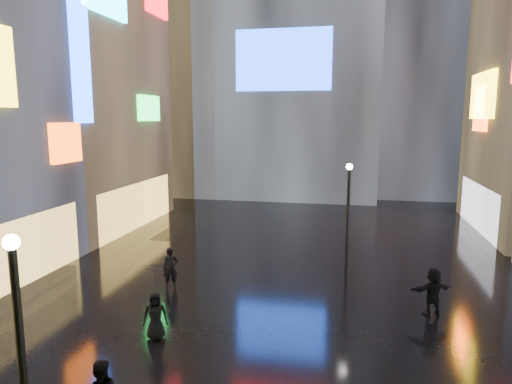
# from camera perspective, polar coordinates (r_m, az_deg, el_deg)

# --- Properties ---
(ground) EXTENTS (140.00, 140.00, 0.00)m
(ground) POSITION_cam_1_polar(r_m,az_deg,el_deg) (22.98, 4.20, -9.20)
(ground) COLOR black
(ground) RESTS_ON ground
(building_left_far) EXTENTS (10.28, 12.00, 22.00)m
(building_left_far) POSITION_cam_1_polar(r_m,az_deg,el_deg) (33.64, -23.04, 14.89)
(building_left_far) COLOR black
(building_left_far) RESTS_ON ground
(tower_flank_right) EXTENTS (12.00, 12.00, 34.00)m
(tower_flank_right) POSITION_cam_1_polar(r_m,az_deg,el_deg) (48.97, 20.19, 20.18)
(tower_flank_right) COLOR black
(tower_flank_right) RESTS_ON ground
(tower_flank_left) EXTENTS (10.00, 10.00, 26.00)m
(tower_flank_left) POSITION_cam_1_polar(r_m,az_deg,el_deg) (47.11, -9.49, 16.13)
(tower_flank_left) COLOR black
(tower_flank_left) RESTS_ON ground
(lamp_near) EXTENTS (0.30, 0.30, 5.20)m
(lamp_near) POSITION_cam_1_polar(r_m,az_deg,el_deg) (10.08, -27.32, -17.22)
(lamp_near) COLOR black
(lamp_near) RESTS_ON ground
(lamp_far) EXTENTS (0.30, 0.30, 5.20)m
(lamp_far) POSITION_cam_1_polar(r_m,az_deg,el_deg) (21.67, 11.42, -2.43)
(lamp_far) COLOR black
(lamp_far) RESTS_ON ground
(pedestrian_4) EXTENTS (0.93, 0.77, 1.64)m
(pedestrian_4) POSITION_cam_1_polar(r_m,az_deg,el_deg) (15.92, -12.48, -14.87)
(pedestrian_4) COLOR black
(pedestrian_4) RESTS_ON ground
(pedestrian_5) EXTENTS (1.74, 1.17, 1.80)m
(pedestrian_5) POSITION_cam_1_polar(r_m,az_deg,el_deg) (18.50, 21.25, -11.53)
(pedestrian_5) COLOR black
(pedestrian_5) RESTS_ON ground
(pedestrian_6) EXTENTS (0.76, 0.63, 1.79)m
(pedestrian_6) POSITION_cam_1_polar(r_m,az_deg,el_deg) (20.11, -10.62, -9.37)
(pedestrian_6) COLOR black
(pedestrian_6) RESTS_ON ground
(umbrella_2) EXTENTS (1.26, 1.24, 0.96)m
(umbrella_2) POSITION_cam_1_polar(r_m,az_deg,el_deg) (15.43, -12.65, -10.45)
(umbrella_2) COLOR black
(umbrella_2) RESTS_ON pedestrian_4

